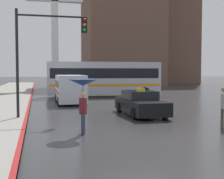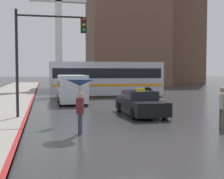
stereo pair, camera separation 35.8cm
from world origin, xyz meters
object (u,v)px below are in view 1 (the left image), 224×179
(taxi, at_px, (140,104))
(pedestrian_with_umbrella, at_px, (83,89))
(ambulance_van, at_px, (70,88))
(city_bus, at_px, (104,78))
(traffic_light, at_px, (46,43))
(pedestrian_man, at_px, (224,104))
(monument_cross, at_px, (55,18))

(taxi, relative_size, pedestrian_with_umbrella, 2.18)
(ambulance_van, xyz_separation_m, city_bus, (3.86, 5.48, 0.66))
(pedestrian_with_umbrella, bearing_deg, traffic_light, 33.29)
(ambulance_van, distance_m, city_bus, 6.73)
(pedestrian_with_umbrella, bearing_deg, taxi, -22.22)
(ambulance_van, xyz_separation_m, pedestrian_man, (5.26, -12.47, -0.16))
(ambulance_van, distance_m, pedestrian_man, 13.54)
(city_bus, relative_size, pedestrian_man, 6.13)
(city_bus, distance_m, pedestrian_with_umbrella, 18.47)
(taxi, bearing_deg, traffic_light, 3.11)
(pedestrian_man, bearing_deg, traffic_light, -124.61)
(ambulance_van, bearing_deg, pedestrian_man, 113.74)
(traffic_light, bearing_deg, pedestrian_man, -31.57)
(taxi, bearing_deg, monument_cross, -83.15)
(ambulance_van, xyz_separation_m, pedestrian_with_umbrella, (-0.79, -12.40, 0.55))
(monument_cross, bearing_deg, ambulance_van, -89.84)
(city_bus, height_order, pedestrian_with_umbrella, city_bus)
(traffic_light, relative_size, monument_cross, 0.32)
(pedestrian_with_umbrella, bearing_deg, city_bus, 3.11)
(city_bus, bearing_deg, traffic_light, -19.94)
(city_bus, height_order, monument_cross, monument_cross)
(traffic_light, bearing_deg, city_bus, 66.41)
(pedestrian_with_umbrella, distance_m, pedestrian_man, 6.09)
(pedestrian_man, bearing_deg, pedestrian_with_umbrella, -93.68)
(pedestrian_man, height_order, monument_cross, monument_cross)
(ambulance_van, xyz_separation_m, monument_cross, (-0.05, 18.81, 8.48))
(pedestrian_man, xyz_separation_m, traffic_light, (-7.29, 4.48, 2.81))
(ambulance_van, relative_size, traffic_light, 1.01)
(pedestrian_with_umbrella, bearing_deg, ambulance_van, 14.05)
(pedestrian_with_umbrella, bearing_deg, pedestrian_man, -72.95)
(traffic_light, bearing_deg, taxi, 3.11)
(taxi, relative_size, traffic_light, 0.84)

